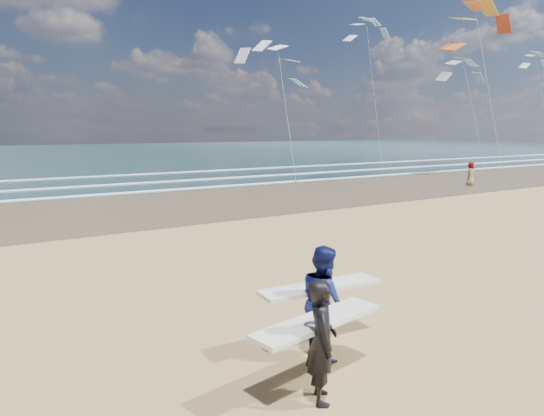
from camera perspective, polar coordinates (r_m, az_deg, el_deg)
wet_sand_strip at (r=32.71m, az=12.38°, el=2.59°), size 220.00×12.00×0.01m
ocean at (r=80.54m, az=-15.73°, el=6.29°), size 220.00×100.00×0.02m
foam_breakers at (r=40.49m, az=2.32°, el=4.10°), size 220.00×11.70×0.05m
surfer_near at (r=6.82m, az=5.80°, el=-14.97°), size 2.26×1.17×1.71m
surfer_far at (r=8.06m, az=6.11°, el=-10.70°), size 2.23×1.22×1.83m
beachgoer_0 at (r=34.49m, az=22.34°, el=3.74°), size 0.90×0.82×1.55m
kite_0 at (r=39.61m, az=23.67°, el=15.42°), size 7.46×4.92×14.08m
kite_1 at (r=36.26m, az=1.43°, el=13.18°), size 6.16×4.78×10.91m
kite_2 at (r=51.85m, az=22.31°, el=11.96°), size 6.38×4.80×11.83m
kite_4 at (r=70.17m, az=29.23°, el=11.35°), size 5.40×4.69×14.35m
kite_5 at (r=49.61m, az=11.76°, el=14.45°), size 5.59×4.71×15.51m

